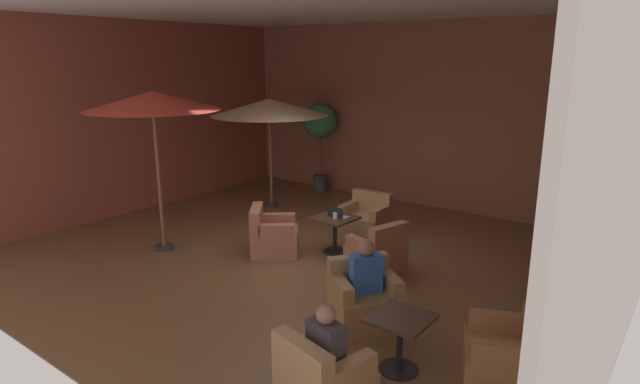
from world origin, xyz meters
name	(u,v)px	position (x,y,z in m)	size (l,w,h in m)	color
ground_plane	(305,257)	(0.00, 0.00, -0.01)	(9.47, 8.40, 0.02)	brown
wall_back_brick	(422,116)	(0.00, 4.16, 2.02)	(9.47, 0.08, 4.04)	brown
wall_left_accent	(132,118)	(-4.70, 0.00, 2.02)	(0.08, 8.40, 4.04)	brown
ceiling_slab	(303,3)	(0.00, 0.00, 4.07)	(9.47, 8.40, 0.06)	silver
cafe_table_front_left	(335,227)	(0.29, 0.46, 0.47)	(0.71, 0.71, 0.64)	black
armchair_front_left_north	(272,236)	(-0.56, -0.21, 0.30)	(1.08, 1.08, 0.82)	#9D5F47
armchair_front_left_east	(377,254)	(1.32, 0.15, 0.30)	(0.91, 0.89, 0.84)	#9C593E
armchair_front_left_south	(366,220)	(0.24, 1.54, 0.30)	(0.83, 0.75, 0.81)	#926945
cafe_table_front_right	(400,333)	(2.89, -1.99, 0.44)	(0.62, 0.62, 0.64)	black
armchair_front_right_north	(323,383)	(2.65, -3.04, 0.32)	(0.86, 0.87, 0.84)	olive
armchair_front_right_east	(506,359)	(3.88, -1.57, 0.30)	(1.00, 1.02, 0.80)	#955D38
armchair_front_right_south	(364,300)	(2.03, -1.34, 0.31)	(1.04, 1.06, 0.82)	olive
patio_umbrella_tall_red	(153,102)	(-2.19, -1.23, 2.57)	(2.22, 2.22, 2.74)	#2D2D2D
patio_umbrella_center_beige	(269,108)	(-2.50, 1.92, 2.22)	(2.54, 2.54, 2.41)	#2D2D2D
potted_tree_left_corner	(559,185)	(3.23, 3.04, 1.13)	(0.59, 0.59, 1.65)	silver
potted_tree_mid_left	(320,125)	(-2.50, 3.74, 1.66)	(0.84, 0.84, 2.20)	#353A34
patron_blue_shirt	(326,342)	(2.66, -3.01, 0.73)	(0.40, 0.28, 0.67)	#3A3034
patron_by_window	(366,269)	(2.06, -1.37, 0.75)	(0.39, 0.43, 0.69)	#2A4F98
iced_drink_cup	(335,216)	(0.35, 0.39, 0.69)	(0.08, 0.08, 0.11)	white
open_laptop	(337,215)	(0.34, 0.45, 0.69)	(0.31, 0.23, 0.20)	#9EA0A5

